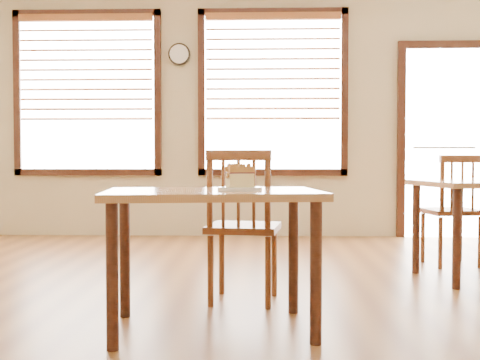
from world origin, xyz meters
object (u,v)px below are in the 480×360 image
object	(u,v)px
wall_clock	(179,54)
cafe_chair_main	(243,225)
cake_slice	(240,176)
cafe_chair_second	(453,209)
cafe_table_main	(213,210)
plate	(240,189)

from	to	relation	value
wall_clock	cafe_chair_main	size ratio (longest dim) A/B	0.27
wall_clock	cake_slice	world-z (taller)	wall_clock
cafe_chair_main	cafe_chair_second	distance (m)	2.25
wall_clock	cafe_chair_second	world-z (taller)	wall_clock
cafe_chair_main	cafe_chair_second	xyz separation A→B (m)	(1.77, 1.38, -0.01)
cafe_table_main	wall_clock	bearing A→B (deg)	92.95
plate	cake_slice	xyz separation A→B (m)	(-0.00, -0.00, 0.07)
wall_clock	cafe_chair_main	bearing A→B (deg)	-75.73
cafe_chair_main	plate	xyz separation A→B (m)	(0.00, -0.65, 0.26)
wall_clock	plate	distance (m)	4.25
cafe_chair_second	wall_clock	bearing A→B (deg)	-44.49
cafe_chair_second	cafe_table_main	bearing A→B (deg)	37.76
wall_clock	cafe_table_main	xyz separation A→B (m)	(0.69, -3.89, -1.51)
plate	cake_slice	bearing A→B (deg)	-157.27
plate	cake_slice	size ratio (longest dim) A/B	1.50
cafe_table_main	cafe_chair_main	world-z (taller)	cafe_chair_main
plate	cake_slice	distance (m)	0.07
cafe_chair_second	cake_slice	size ratio (longest dim) A/B	6.11
cafe_table_main	cafe_chair_second	bearing A→B (deg)	39.05
cafe_table_main	plate	size ratio (longest dim) A/B	5.14
wall_clock	cafe_chair_main	distance (m)	3.77
cafe_chair_main	cake_slice	xyz separation A→B (m)	(0.00, -0.65, 0.33)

